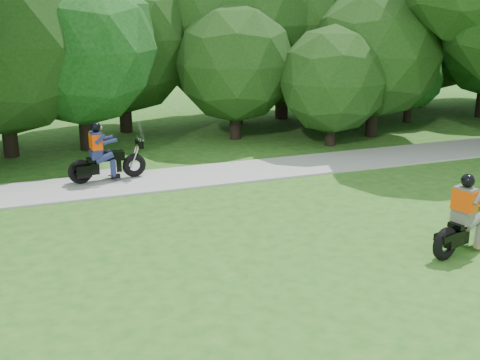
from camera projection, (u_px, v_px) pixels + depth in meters
ground at (380, 284)px, 11.48m from camera, size 100.00×100.00×0.00m
walkway at (238, 172)px, 18.65m from camera, size 60.00×2.20×0.06m
tree_line at (221, 36)px, 23.95m from camera, size 40.48×12.48×7.94m
chopper_motorcycle at (468, 223)px, 12.77m from camera, size 2.42×1.11×1.76m
touring_motorcycle at (102, 160)px, 17.47m from camera, size 2.32×0.81×1.77m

